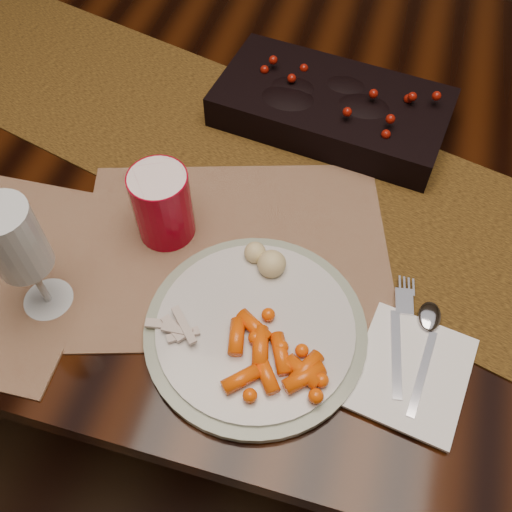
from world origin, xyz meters
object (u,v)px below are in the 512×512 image
(dining_table, at_px, (305,280))
(placemat_main, at_px, (235,249))
(baby_carrots, at_px, (274,354))
(red_cup, at_px, (162,205))
(napkin, at_px, (411,372))
(dinner_plate, at_px, (255,329))
(wine_glass, at_px, (26,261))
(mashed_potatoes, at_px, (261,262))
(turkey_shreds, at_px, (176,327))
(centerpiece, at_px, (332,103))

(dining_table, distance_m, placemat_main, 0.44)
(baby_carrots, xyz_separation_m, red_cup, (-0.19, 0.15, 0.03))
(placemat_main, height_order, napkin, napkin)
(red_cup, bearing_deg, baby_carrots, -38.51)
(dinner_plate, bearing_deg, wine_glass, -174.24)
(mashed_potatoes, bearing_deg, wine_glass, -157.25)
(baby_carrots, xyz_separation_m, napkin, (0.16, 0.03, -0.02))
(red_cup, bearing_deg, napkin, -18.97)
(dining_table, height_order, wine_glass, wine_glass)
(baby_carrots, distance_m, mashed_potatoes, 0.12)
(baby_carrots, height_order, wine_glass, wine_glass)
(turkey_shreds, bearing_deg, red_cup, 115.41)
(placemat_main, xyz_separation_m, dinner_plate, (0.06, -0.11, 0.01))
(centerpiece, relative_size, dinner_plate, 1.30)
(turkey_shreds, xyz_separation_m, wine_glass, (-0.18, 0.00, 0.06))
(baby_carrots, height_order, turkey_shreds, baby_carrots)
(dining_table, bearing_deg, wine_glass, -128.50)
(centerpiece, xyz_separation_m, baby_carrots, (0.02, -0.43, -0.01))
(dining_table, relative_size, placemat_main, 4.35)
(baby_carrots, relative_size, napkin, 0.78)
(red_cup, bearing_deg, dinner_plate, -36.56)
(placemat_main, bearing_deg, turkey_shreds, -117.69)
(centerpiece, relative_size, placemat_main, 0.86)
(red_cup, distance_m, wine_glass, 0.18)
(mashed_potatoes, distance_m, wine_glass, 0.28)
(centerpiece, height_order, napkin, centerpiece)
(dining_table, bearing_deg, centerpiece, 92.05)
(dining_table, relative_size, wine_glass, 9.92)
(baby_carrots, distance_m, red_cup, 0.25)
(red_cup, bearing_deg, mashed_potatoes, -15.49)
(baby_carrots, relative_size, red_cup, 1.07)
(placemat_main, distance_m, dinner_plate, 0.13)
(dinner_plate, height_order, turkey_shreds, turkey_shreds)
(baby_carrots, bearing_deg, dinner_plate, 133.02)
(mashed_potatoes, distance_m, napkin, 0.22)
(dinner_plate, xyz_separation_m, turkey_shreds, (-0.09, -0.03, 0.02))
(turkey_shreds, bearing_deg, dinner_plate, 19.21)
(turkey_shreds, height_order, red_cup, red_cup)
(mashed_potatoes, bearing_deg, placemat_main, 142.60)
(dining_table, height_order, mashed_potatoes, mashed_potatoes)
(dining_table, xyz_separation_m, napkin, (0.18, -0.33, 0.38))
(centerpiece, distance_m, mashed_potatoes, 0.32)
(placemat_main, distance_m, red_cup, 0.11)
(placemat_main, xyz_separation_m, baby_carrots, (0.09, -0.15, 0.03))
(mashed_potatoes, height_order, napkin, mashed_potatoes)
(centerpiece, xyz_separation_m, turkey_shreds, (-0.10, -0.43, -0.01))
(dinner_plate, height_order, napkin, dinner_plate)
(placemat_main, relative_size, turkey_shreds, 5.66)
(dining_table, xyz_separation_m, placemat_main, (-0.08, -0.21, 0.38))
(baby_carrots, distance_m, napkin, 0.16)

